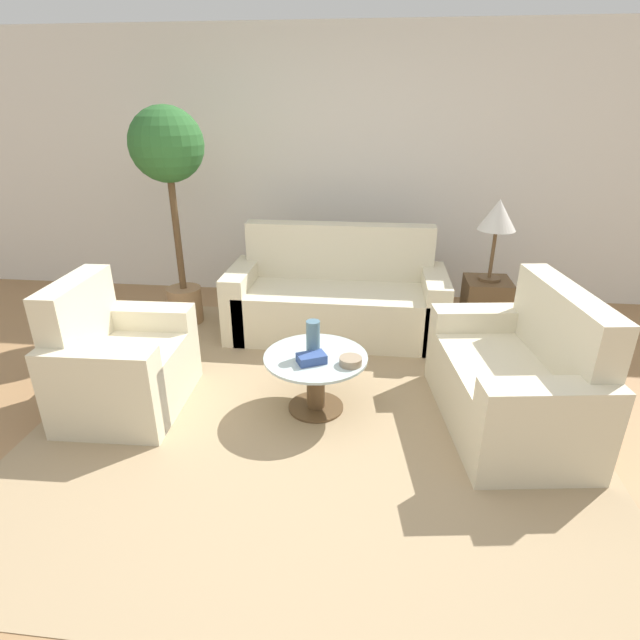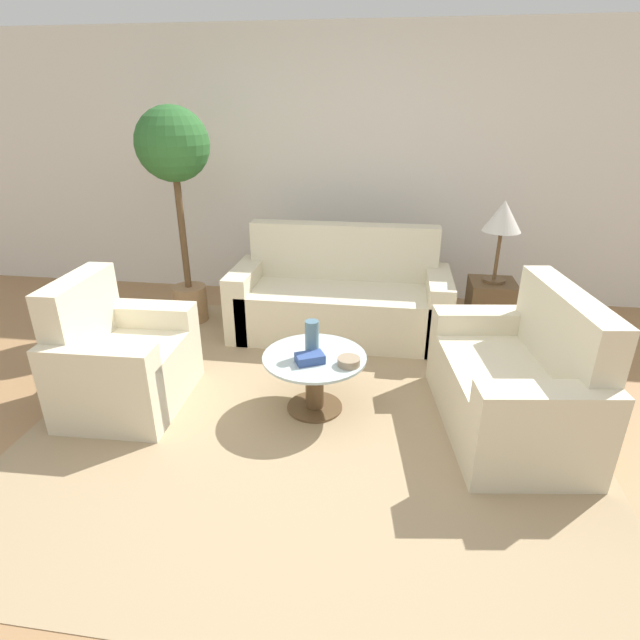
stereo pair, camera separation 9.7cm
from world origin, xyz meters
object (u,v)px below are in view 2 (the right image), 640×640
object	(u,v)px
potted_plant	(175,167)
vase	(312,338)
loveseat	(519,385)
armchair	(120,363)
bowl	(349,362)
sofa_main	(340,300)
book_stack	(310,358)
coffee_table	(315,375)
table_lamp	(503,219)

from	to	relation	value
potted_plant	vase	bearing A→B (deg)	-43.60
loveseat	potted_plant	xyz separation A→B (m)	(-2.69, 1.33, 1.11)
armchair	potted_plant	world-z (taller)	potted_plant
potted_plant	bowl	bearing A→B (deg)	-40.93
sofa_main	book_stack	bearing A→B (deg)	-92.00
vase	coffee_table	bearing A→B (deg)	-19.75
armchair	loveseat	size ratio (longest dim) A/B	0.68
potted_plant	bowl	xyz separation A→B (m)	(1.63, -1.41, -0.98)
book_stack	coffee_table	bearing A→B (deg)	54.16
armchair	loveseat	world-z (taller)	loveseat
loveseat	table_lamp	xyz separation A→B (m)	(0.02, 1.26, 0.77)
coffee_table	vase	world-z (taller)	vase
sofa_main	table_lamp	distance (m)	1.50
loveseat	potted_plant	size ratio (longest dim) A/B	0.70
sofa_main	loveseat	world-z (taller)	sofa_main
bowl	book_stack	xyz separation A→B (m)	(-0.25, 0.00, 0.00)
bowl	vase	bearing A→B (deg)	158.42
potted_plant	coffee_table	bearing A→B (deg)	-43.38
potted_plant	armchair	bearing A→B (deg)	-86.91
bowl	table_lamp	bearing A→B (deg)	51.02
armchair	bowl	xyz separation A→B (m)	(1.55, 0.00, 0.13)
table_lamp	vase	size ratio (longest dim) A/B	2.75
loveseat	coffee_table	xyz separation A→B (m)	(-1.29, 0.01, -0.04)
loveseat	sofa_main	bearing A→B (deg)	-143.76
coffee_table	sofa_main	bearing A→B (deg)	88.52
coffee_table	vase	distance (m)	0.26
coffee_table	armchair	bearing A→B (deg)	-175.85
sofa_main	potted_plant	size ratio (longest dim) A/B	0.98
sofa_main	vase	xyz separation A→B (m)	(-0.05, -1.28, 0.22)
coffee_table	bowl	size ratio (longest dim) A/B	4.75
potted_plant	vase	xyz separation A→B (m)	(1.38, -1.32, -0.89)
armchair	book_stack	world-z (taller)	armchair
bowl	armchair	bearing A→B (deg)	-179.88
table_lamp	bowl	bearing A→B (deg)	-128.98
vase	bowl	size ratio (longest dim) A/B	1.70
loveseat	table_lamp	bearing A→B (deg)	171.02
armchair	table_lamp	distance (m)	3.06
coffee_table	potted_plant	world-z (taller)	potted_plant
bowl	sofa_main	bearing A→B (deg)	98.25
potted_plant	book_stack	world-z (taller)	potted_plant
vase	book_stack	bearing A→B (deg)	-88.81
armchair	sofa_main	bearing A→B (deg)	-46.40
coffee_table	vase	bearing A→B (deg)	160.25
vase	potted_plant	bearing A→B (deg)	136.40
bowl	loveseat	bearing A→B (deg)	4.33
armchair	vase	world-z (taller)	armchair
sofa_main	vase	size ratio (longest dim) A/B	7.70
book_stack	potted_plant	bearing A→B (deg)	107.69
coffee_table	potted_plant	bearing A→B (deg)	136.62
potted_plant	book_stack	size ratio (longest dim) A/B	9.18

